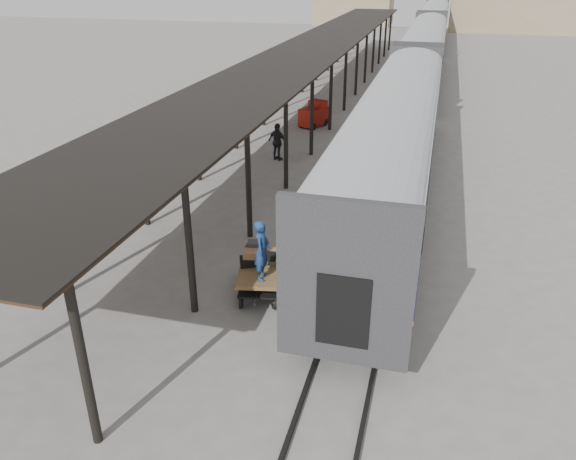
% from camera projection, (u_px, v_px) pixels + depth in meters
% --- Properties ---
extents(ground, '(160.00, 160.00, 0.00)m').
position_uv_depth(ground, '(261.00, 282.00, 17.47)').
color(ground, slate).
rests_on(ground, ground).
extents(train, '(3.45, 76.01, 4.01)m').
position_uv_depth(train, '(424.00, 50.00, 45.05)').
color(train, silver).
rests_on(train, ground).
extents(canopy, '(4.90, 64.30, 4.15)m').
position_uv_depth(canopy, '(319.00, 46.00, 37.47)').
color(canopy, '#422B19').
rests_on(canopy, ground).
extents(rails, '(1.54, 150.00, 0.12)m').
position_uv_depth(rails, '(421.00, 83.00, 46.36)').
color(rails, black).
rests_on(rails, ground).
extents(building_far, '(18.00, 10.00, 8.00)m').
position_uv_depth(building_far, '(516.00, 1.00, 80.53)').
color(building_far, tan).
rests_on(building_far, ground).
extents(building_left, '(12.00, 8.00, 6.00)m').
position_uv_depth(building_left, '(354.00, 4.00, 90.03)').
color(building_left, tan).
rests_on(building_left, ground).
extents(baggage_cart, '(1.71, 2.60, 0.86)m').
position_uv_depth(baggage_cart, '(261.00, 272.00, 16.73)').
color(baggage_cart, brown).
rests_on(baggage_cart, ground).
extents(suitcase_stack, '(1.26, 1.23, 0.59)m').
position_uv_depth(suitcase_stack, '(258.00, 254.00, 16.86)').
color(suitcase_stack, '#38383A').
rests_on(suitcase_stack, baggage_cart).
extents(luggage_tug, '(1.62, 1.99, 1.52)m').
position_uv_depth(luggage_tug, '(314.00, 115.00, 33.83)').
color(luggage_tug, maroon).
rests_on(luggage_tug, ground).
extents(porter, '(0.45, 0.67, 1.78)m').
position_uv_depth(porter, '(262.00, 250.00, 15.63)').
color(porter, navy).
rests_on(porter, baggage_cart).
extents(pedestrian, '(1.19, 0.84, 1.87)m').
position_uv_depth(pedestrian, '(278.00, 142.00, 27.93)').
color(pedestrian, black).
rests_on(pedestrian, ground).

